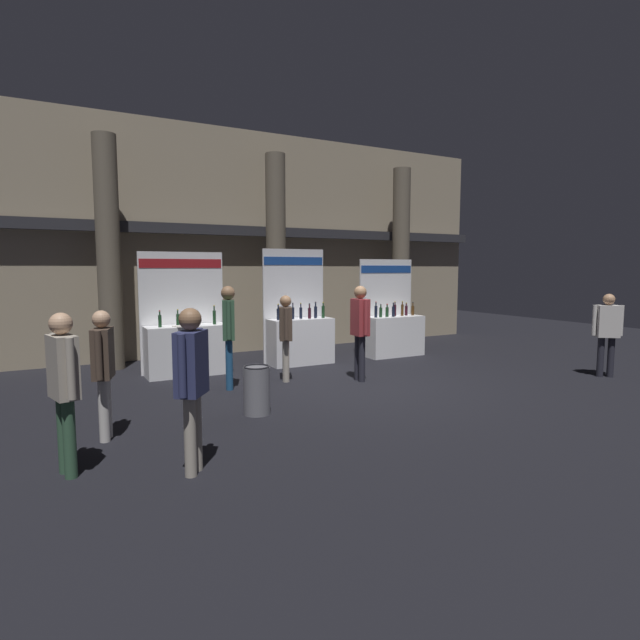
# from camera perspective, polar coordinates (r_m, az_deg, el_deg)

# --- Properties ---
(ground_plane) EXTENTS (26.75, 26.75, 0.00)m
(ground_plane) POSITION_cam_1_polar(r_m,az_deg,el_deg) (9.43, 4.54, -7.26)
(ground_plane) COLOR black
(hall_colonnade) EXTENTS (13.37, 1.24, 5.53)m
(hall_colonnade) POSITION_cam_1_polar(r_m,az_deg,el_deg) (13.21, -6.27, 8.38)
(hall_colonnade) COLOR gray
(hall_colonnade) RESTS_ON ground_plane
(exhibitor_booth_0) EXTENTS (1.70, 0.71, 2.46)m
(exhibitor_booth_0) POSITION_cam_1_polar(r_m,az_deg,el_deg) (10.53, -14.71, -2.66)
(exhibitor_booth_0) COLOR white
(exhibitor_booth_0) RESTS_ON ground_plane
(exhibitor_booth_1) EXTENTS (1.49, 0.66, 2.56)m
(exhibitor_booth_1) POSITION_cam_1_polar(r_m,az_deg,el_deg) (11.35, -2.31, -1.76)
(exhibitor_booth_1) COLOR white
(exhibitor_booth_1) RESTS_ON ground_plane
(exhibitor_booth_2) EXTENTS (1.53, 0.66, 2.35)m
(exhibitor_booth_2) POSITION_cam_1_polar(r_m,az_deg,el_deg) (12.53, 8.12, -1.27)
(exhibitor_booth_2) COLOR white
(exhibitor_booth_2) RESTS_ON ground_plane
(trash_bin) EXTENTS (0.39, 0.39, 0.72)m
(trash_bin) POSITION_cam_1_polar(r_m,az_deg,el_deg) (7.56, -7.11, -7.79)
(trash_bin) COLOR slate
(trash_bin) RESTS_ON ground_plane
(visitor_0) EXTENTS (0.35, 0.51, 1.63)m
(visitor_0) POSITION_cam_1_polar(r_m,az_deg,el_deg) (9.57, -3.87, -1.20)
(visitor_0) COLOR #ADA393
(visitor_0) RESTS_ON ground_plane
(visitor_1) EXTENTS (0.30, 0.55, 1.69)m
(visitor_1) POSITION_cam_1_polar(r_m,az_deg,el_deg) (5.82, -26.81, -6.01)
(visitor_1) COLOR #33563D
(visitor_1) RESTS_ON ground_plane
(visitor_2) EXTENTS (0.26, 0.54, 1.80)m
(visitor_2) POSITION_cam_1_polar(r_m,az_deg,el_deg) (9.58, 4.52, -0.48)
(visitor_2) COLOR #23232D
(visitor_2) RESTS_ON ground_plane
(visitor_3) EXTENTS (0.29, 0.45, 1.83)m
(visitor_3) POSITION_cam_1_polar(r_m,az_deg,el_deg) (9.04, -10.22, -0.99)
(visitor_3) COLOR navy
(visitor_3) RESTS_ON ground_plane
(visitor_4) EXTENTS (0.31, 0.57, 1.62)m
(visitor_4) POSITION_cam_1_polar(r_m,az_deg,el_deg) (6.83, -23.15, -4.54)
(visitor_4) COLOR silver
(visitor_4) RESTS_ON ground_plane
(visitor_5) EXTENTS (0.42, 0.47, 1.74)m
(visitor_5) POSITION_cam_1_polar(r_m,az_deg,el_deg) (5.41, -14.21, -6.03)
(visitor_5) COLOR #ADA393
(visitor_5) RESTS_ON ground_plane
(visitor_6) EXTENTS (0.47, 0.45, 1.64)m
(visitor_6) POSITION_cam_1_polar(r_m,az_deg,el_deg) (11.39, 29.53, -0.72)
(visitor_6) COLOR #23232D
(visitor_6) RESTS_ON ground_plane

